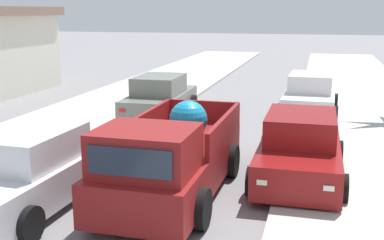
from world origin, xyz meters
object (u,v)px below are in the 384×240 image
object	(u,v)px
car_left_mid	(29,172)
car_left_far	(310,96)
car_left_near	(160,98)
pickup_truck	(171,160)
car_right_near	(300,149)

from	to	relation	value
car_left_mid	car_left_far	world-z (taller)	same
car_left_near	car_left_mid	size ratio (longest dim) A/B	0.99
pickup_truck	car_right_near	xyz separation A→B (m)	(2.53, 1.79, -0.09)
car_right_near	car_left_far	bearing A→B (deg)	89.55
car_left_mid	car_left_near	bearing A→B (deg)	90.72
car_right_near	car_left_mid	xyz separation A→B (m)	(-5.07, -2.99, 0.00)
car_right_near	car_left_far	xyz separation A→B (m)	(0.06, 7.30, 0.00)
car_right_near	car_left_mid	size ratio (longest dim) A/B	0.99
pickup_truck	car_left_near	bearing A→B (deg)	110.08
car_left_near	pickup_truck	bearing A→B (deg)	-69.92
car_left_far	car_left_near	bearing A→B (deg)	-160.66
car_right_near	pickup_truck	bearing A→B (deg)	-144.67
car_left_near	car_left_mid	bearing A→B (deg)	-89.28
car_left_near	car_left_mid	distance (m)	8.45
car_left_mid	car_right_near	bearing A→B (deg)	30.51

